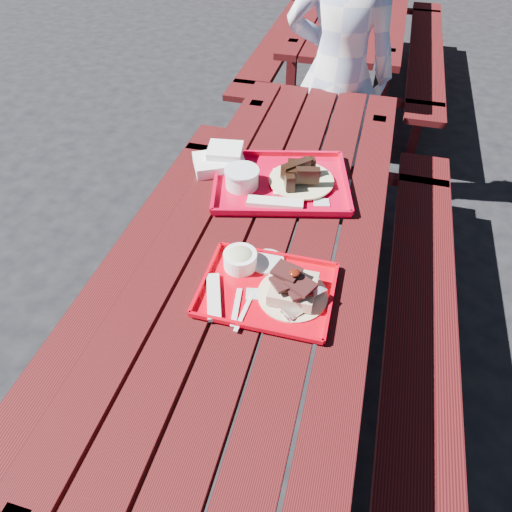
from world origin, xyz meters
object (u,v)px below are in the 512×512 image
Objects in this scene: picnic_table_far at (354,26)px; person at (338,74)px; picnic_table_near at (267,279)px; far_tray at (278,181)px; near_tray at (268,281)px.

picnic_table_far is 1.52× the size of person.
picnic_table_near is 4.08× the size of far_tray.
picnic_table_far is at bearing 91.02° from near_tray.
picnic_table_far is 6.03× the size of near_tray.
picnic_table_far is 3.01m from near_tray.
far_tray reaches higher than picnic_table_near.
near_tray is (0.05, -0.20, 0.22)m from picnic_table_near.
picnic_table_near is at bearing -83.37° from far_tray.
picnic_table_near is at bearing 88.49° from person.
picnic_table_near and picnic_table_far have the same top height.
far_tray is (-0.09, 0.51, -0.00)m from near_tray.
far_tray is (-0.04, -2.49, 0.22)m from picnic_table_far.
picnic_table_far is at bearing -87.45° from person.
picnic_table_near is at bearing 104.56° from near_tray.
far_tray is at bearing -90.82° from picnic_table_far.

